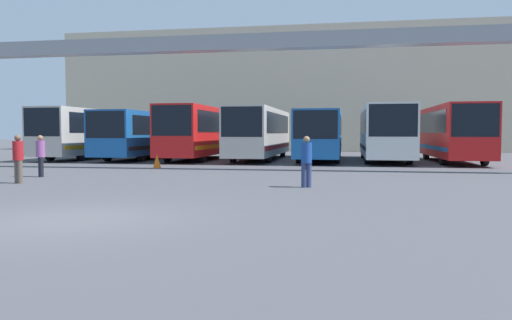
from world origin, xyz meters
The scene contains 14 objects.
ground_plane centered at (0.00, 0.00, 0.00)m, with size 200.00×200.00×0.00m, color #47474C.
building_backdrop centered at (0.00, 43.09, 5.83)m, with size 44.71×12.00×11.65m.
overhead_gantry centered at (0.00, 13.81, 5.34)m, with size 31.95×0.80×6.27m.
bus_slot_0 centered at (-11.62, 22.20, 1.88)m, with size 2.47×11.10×3.26m.
bus_slot_1 centered at (-7.75, 22.19, 1.76)m, with size 2.55×11.07×3.04m.
bus_slot_2 centered at (-3.87, 21.80, 1.92)m, with size 2.50×10.30×3.33m.
bus_slot_3 centered at (0.00, 22.55, 1.86)m, with size 2.44×11.78×3.22m.
bus_slot_4 centered at (3.87, 22.59, 1.73)m, with size 2.51×11.87×2.99m.
bus_slot_5 centered at (7.75, 22.35, 1.89)m, with size 2.63×11.38×3.28m.
bus_slot_6 centered at (11.62, 21.78, 1.88)m, with size 2.44×10.26×3.26m.
pedestrian_near_center centered at (4.20, 6.72, 0.87)m, with size 0.34×0.34×1.63m.
pedestrian_near_right centered at (-5.65, 6.25, 0.89)m, with size 0.35×0.35×1.67m.
pedestrian_far_center centered at (-6.40, 8.66, 0.87)m, with size 0.34×0.34×1.64m.
traffic_cone centered at (-3.73, 14.14, 0.35)m, with size 0.40×0.40×0.69m.
Camera 1 is at (5.42, -9.12, 1.75)m, focal length 35.00 mm.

